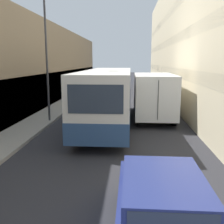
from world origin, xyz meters
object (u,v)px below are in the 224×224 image
street_lamp (45,29)px  panel_van (96,86)px  box_truck (153,94)px  bus (108,96)px  car_hatchback (163,211)px

street_lamp → panel_van: bearing=84.1°
street_lamp → box_truck: bearing=17.8°
panel_van → box_truck: bearing=-63.9°
bus → panel_van: (-2.29, 12.39, -0.53)m
box_truck → bus: bearing=-142.5°
bus → street_lamp: size_ratio=1.42×
panel_van → street_lamp: street_lamp is taller
bus → panel_van: bus is taller
bus → car_hatchback: bearing=-79.1°
street_lamp → car_hatchback: bearing=-61.8°
panel_van → bus: bearing=-79.5°
box_truck → panel_van: box_truck is taller
box_truck → street_lamp: 7.66m
box_truck → panel_van: 11.46m
panel_van → street_lamp: size_ratio=0.54×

